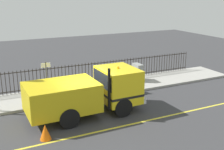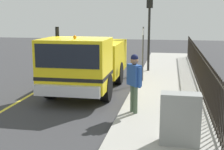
{
  "view_description": "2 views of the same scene",
  "coord_description": "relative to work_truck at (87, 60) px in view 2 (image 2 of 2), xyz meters",
  "views": [
    {
      "loc": [
        -12.64,
        4.69,
        5.94
      ],
      "look_at": [
        0.96,
        -1.94,
        1.54
      ],
      "focal_mm": 45.46,
      "sensor_mm": 36.0,
      "label": 1
    },
    {
      "loc": [
        3.03,
        -11.65,
        3.0
      ],
      "look_at": [
        1.09,
        -1.57,
        0.97
      ],
      "focal_mm": 49.14,
      "sensor_mm": 36.0,
      "label": 2
    }
  ],
  "objects": [
    {
      "name": "iron_fence",
      "position": [
        4.36,
        0.24,
        -0.39
      ],
      "size": [
        0.04,
        19.87,
        1.41
      ],
      "color": "black",
      "rests_on": "sidewalk_slab"
    },
    {
      "name": "traffic_cone",
      "position": [
        -1.63,
        2.75,
        -0.91
      ],
      "size": [
        0.48,
        0.48,
        0.68
      ],
      "primitive_type": "cone",
      "color": "orange",
      "rests_on": "ground"
    },
    {
      "name": "ground_plane",
      "position": [
        0.17,
        0.24,
        -1.25
      ],
      "size": [
        51.32,
        51.32,
        0.0
      ],
      "primitive_type": "plane",
      "color": "#38383A",
      "rests_on": "ground"
    },
    {
      "name": "worker_standing",
      "position": [
        2.19,
        -2.73,
        -0.04
      ],
      "size": [
        0.48,
        0.52,
        1.74
      ],
      "rotation": [
        0.0,
        0.0,
        2.26
      ],
      "color": "#264C99",
      "rests_on": "sidewalk_slab"
    },
    {
      "name": "work_truck",
      "position": [
        0.0,
        0.0,
        0.0
      ],
      "size": [
        2.38,
        5.84,
        2.55
      ],
      "rotation": [
        0.0,
        0.0,
        3.15
      ],
      "color": "yellow",
      "rests_on": "ground"
    },
    {
      "name": "sidewalk_slab",
      "position": [
        3.15,
        0.24,
        -1.18
      ],
      "size": [
        2.79,
        23.33,
        0.14
      ],
      "primitive_type": "cube",
      "color": "#A3A099",
      "rests_on": "ground"
    },
    {
      "name": "street_sign",
      "position": [
        2.03,
        1.75,
        0.35
      ],
      "size": [
        0.06,
        0.5,
        2.34
      ],
      "color": "#4C4C4C",
      "rests_on": "sidewalk_slab"
    },
    {
      "name": "traffic_light_near",
      "position": [
        2.09,
        4.3,
        1.74
      ],
      "size": [
        0.33,
        0.25,
        4.02
      ],
      "rotation": [
        0.0,
        0.0,
        3.3
      ],
      "color": "black",
      "rests_on": "sidewalk_slab"
    },
    {
      "name": "utility_cabinet",
      "position": [
        3.46,
        -4.77,
        -0.52
      ],
      "size": [
        0.88,
        0.42,
        1.17
      ],
      "primitive_type": "cube",
      "color": "gray",
      "rests_on": "sidewalk_slab"
    },
    {
      "name": "lane_marking",
      "position": [
        -1.96,
        0.24,
        -1.25
      ],
      "size": [
        0.12,
        21.0,
        0.01
      ],
      "primitive_type": "cube",
      "color": "yellow",
      "rests_on": "ground"
    }
  ]
}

